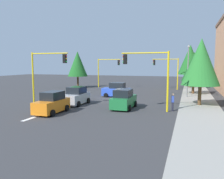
# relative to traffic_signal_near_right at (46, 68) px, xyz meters

# --- Properties ---
(ground_plane) EXTENTS (120.00, 120.00, 0.00)m
(ground_plane) POSITION_rel_traffic_signal_near_right_xyz_m (-6.00, 5.72, -4.10)
(ground_plane) COLOR #353538
(sidewalk_kerb) EXTENTS (80.00, 4.00, 0.15)m
(sidewalk_kerb) POSITION_rel_traffic_signal_near_right_xyz_m (-11.00, 16.22, -4.03)
(sidewalk_kerb) COLOR gray
(sidewalk_kerb) RESTS_ON ground
(lane_arrow_near) EXTENTS (2.40, 1.10, 1.10)m
(lane_arrow_near) POSITION_rel_traffic_signal_near_right_xyz_m (5.51, 2.72, -4.09)
(lane_arrow_near) COLOR silver
(lane_arrow_near) RESTS_ON ground
(traffic_signal_near_right) EXTENTS (0.36, 4.59, 5.80)m
(traffic_signal_near_right) POSITION_rel_traffic_signal_near_right_xyz_m (0.00, 0.00, 0.00)
(traffic_signal_near_right) COLOR yellow
(traffic_signal_near_right) RESTS_ON ground
(traffic_signal_near_left) EXTENTS (0.36, 4.59, 5.69)m
(traffic_signal_near_left) POSITION_rel_traffic_signal_near_right_xyz_m (0.00, 11.42, -0.07)
(traffic_signal_near_left) COLOR yellow
(traffic_signal_near_left) RESTS_ON ground
(traffic_signal_far_right) EXTENTS (0.36, 4.59, 5.53)m
(traffic_signal_far_right) POSITION_rel_traffic_signal_near_right_xyz_m (-20.00, 0.04, -0.18)
(traffic_signal_far_right) COLOR yellow
(traffic_signal_far_right) RESTS_ON ground
(traffic_signal_far_left) EXTENTS (0.36, 4.59, 5.52)m
(traffic_signal_far_left) POSITION_rel_traffic_signal_near_right_xyz_m (-20.00, 11.39, -0.18)
(traffic_signal_far_left) COLOR yellow
(traffic_signal_far_left) RESTS_ON ground
(street_lamp_curbside) EXTENTS (2.15, 0.28, 7.00)m
(street_lamp_curbside) POSITION_rel_traffic_signal_near_right_xyz_m (-9.61, 14.92, 0.25)
(street_lamp_curbside) COLOR slate
(street_lamp_curbside) RESTS_ON ground
(tree_roadside_mid) EXTENTS (3.45, 3.45, 6.28)m
(tree_roadside_mid) POSITION_rel_traffic_signal_near_right_xyz_m (-14.00, 15.72, 0.00)
(tree_roadside_mid) COLOR brown
(tree_roadside_mid) RESTS_ON ground
(tree_opposite_side) EXTENTS (3.81, 3.81, 6.93)m
(tree_opposite_side) POSITION_rel_traffic_signal_near_right_xyz_m (-18.00, -5.28, 0.44)
(tree_opposite_side) COLOR brown
(tree_opposite_side) RESTS_ON ground
(tree_roadside_near) EXTENTS (3.93, 3.93, 7.18)m
(tree_roadside_near) POSITION_rel_traffic_signal_near_right_xyz_m (-4.00, 16.22, 0.60)
(tree_roadside_near) COLOR brown
(tree_roadside_near) RESTS_ON ground
(tree_roadside_far) EXTENTS (4.44, 4.44, 8.12)m
(tree_roadside_far) POSITION_rel_traffic_signal_near_right_xyz_m (-24.00, 15.22, 1.23)
(tree_roadside_far) COLOR brown
(tree_roadside_far) RESTS_ON ground
(car_blue) EXTENTS (2.08, 3.74, 1.98)m
(car_blue) POSITION_rel_traffic_signal_near_right_xyz_m (-8.00, 5.68, -3.20)
(car_blue) COLOR blue
(car_blue) RESTS_ON ground
(car_silver) EXTENTS (3.97, 2.08, 1.98)m
(car_silver) POSITION_rel_traffic_signal_near_right_xyz_m (-0.90, 3.18, -3.20)
(car_silver) COLOR #B2B5BA
(car_silver) RESTS_ON ground
(car_green) EXTENTS (4.11, 2.07, 1.98)m
(car_green) POSITION_rel_traffic_signal_near_right_xyz_m (-0.29, 8.86, -3.20)
(car_green) COLOR #1E7238
(car_green) RESTS_ON ground
(car_orange) EXTENTS (3.95, 1.95, 1.98)m
(car_orange) POSITION_rel_traffic_signal_near_right_xyz_m (3.92, 3.19, -3.20)
(car_orange) COLOR orange
(car_orange) RESTS_ON ground
(pedestrian_crossing) EXTENTS (0.40, 0.24, 1.70)m
(pedestrian_crossing) POSITION_rel_traffic_signal_near_right_xyz_m (-0.59, 13.67, -3.19)
(pedestrian_crossing) COLOR #262638
(pedestrian_crossing) RESTS_ON ground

